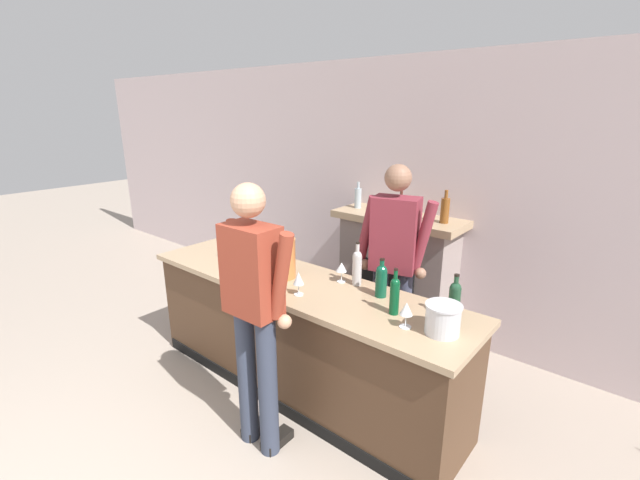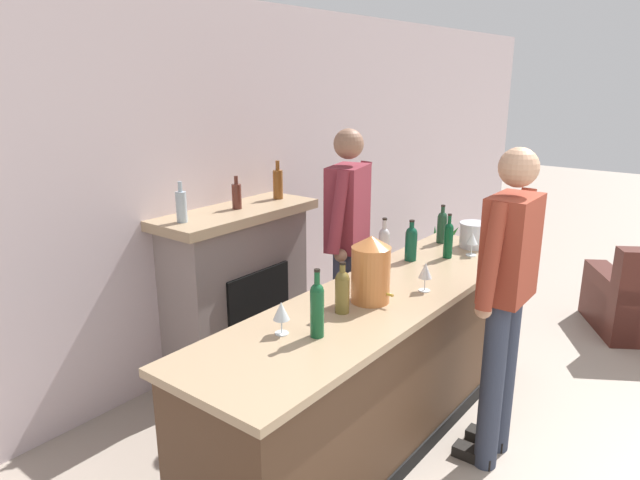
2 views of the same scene
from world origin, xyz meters
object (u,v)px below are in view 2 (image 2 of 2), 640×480
(potted_plant_corner, at_px, (444,258))
(wine_glass_back_row, at_px, (281,312))
(wine_bottle_merlot_tall, at_px, (442,226))
(wine_glass_front_left, at_px, (378,256))
(wine_bottle_port_short, at_px, (317,307))
(ice_bucket_steel, at_px, (474,235))
(wine_bottle_cabernet_heavy, at_px, (342,290))
(wine_glass_near_bucket, at_px, (472,240))
(wine_bottle_riesling_slim, at_px, (384,246))
(wine_glass_by_dispenser, at_px, (425,271))
(person_customer, at_px, (505,296))
(wine_bottle_burgundy_dark, at_px, (411,242))
(wine_bottle_rose_blush, at_px, (448,239))
(person_bartender, at_px, (348,244))
(copper_dispenser, at_px, (371,269))
(fireplace_stone, at_px, (238,287))

(potted_plant_corner, bearing_deg, wine_glass_back_row, -166.72)
(wine_bottle_merlot_tall, distance_m, wine_glass_front_left, 0.91)
(wine_bottle_port_short, xyz_separation_m, wine_glass_back_row, (-0.09, 0.16, -0.04))
(ice_bucket_steel, distance_m, wine_glass_front_left, 0.98)
(wine_bottle_cabernet_heavy, height_order, wine_glass_near_bucket, wine_bottle_cabernet_heavy)
(potted_plant_corner, height_order, wine_bottle_riesling_slim, wine_bottle_riesling_slim)
(ice_bucket_steel, xyz_separation_m, wine_bottle_cabernet_heavy, (-1.60, 0.06, 0.04))
(wine_glass_by_dispenser, bearing_deg, person_customer, -84.05)
(wine_bottle_burgundy_dark, distance_m, wine_bottle_riesling_slim, 0.26)
(wine_bottle_burgundy_dark, relative_size, wine_bottle_rose_blush, 0.91)
(person_bartender, relative_size, copper_dispenser, 4.78)
(wine_bottle_port_short, height_order, wine_glass_by_dispenser, wine_bottle_port_short)
(wine_bottle_cabernet_heavy, height_order, wine_bottle_riesling_slim, wine_bottle_riesling_slim)
(potted_plant_corner, bearing_deg, wine_glass_near_bucket, -149.83)
(wine_bottle_rose_blush, bearing_deg, wine_bottle_cabernet_heavy, 179.06)
(wine_bottle_rose_blush, bearing_deg, wine_bottle_merlot_tall, 32.84)
(copper_dispenser, xyz_separation_m, wine_bottle_riesling_slim, (0.55, 0.25, -0.04))
(wine_glass_front_left, bearing_deg, wine_glass_by_dispenser, -103.44)
(wine_glass_front_left, bearing_deg, fireplace_stone, 97.77)
(person_customer, relative_size, wine_glass_back_row, 10.86)
(wine_bottle_burgundy_dark, height_order, wine_glass_back_row, wine_bottle_burgundy_dark)
(potted_plant_corner, xyz_separation_m, wine_bottle_merlot_tall, (-1.68, -0.75, 0.84))
(wine_bottle_port_short, height_order, wine_bottle_rose_blush, wine_bottle_port_short)
(copper_dispenser, xyz_separation_m, wine_bottle_port_short, (-0.54, -0.04, -0.04))
(fireplace_stone, height_order, wine_bottle_merlot_tall, fireplace_stone)
(copper_dispenser, height_order, wine_bottle_rose_blush, copper_dispenser)
(potted_plant_corner, distance_m, person_customer, 3.18)
(ice_bucket_steel, distance_m, wine_glass_back_row, 2.01)
(wine_bottle_port_short, xyz_separation_m, wine_bottle_burgundy_dark, (1.35, 0.23, -0.02))
(potted_plant_corner, distance_m, wine_glass_front_left, 2.82)
(wine_bottle_cabernet_heavy, bearing_deg, ice_bucket_steel, -2.13)
(wine_glass_back_row, bearing_deg, person_customer, -36.57)
(wine_bottle_cabernet_heavy, relative_size, wine_bottle_merlot_tall, 0.97)
(potted_plant_corner, height_order, wine_bottle_port_short, wine_bottle_port_short)
(wine_bottle_port_short, relative_size, wine_glass_back_row, 2.06)
(wine_glass_near_bucket, bearing_deg, wine_glass_front_left, 156.46)
(wine_bottle_burgundy_dark, bearing_deg, wine_glass_by_dispenser, -142.66)
(person_bartender, bearing_deg, wine_bottle_burgundy_dark, -70.55)
(fireplace_stone, relative_size, wine_glass_front_left, 9.77)
(wine_bottle_cabernet_heavy, bearing_deg, person_customer, -47.78)
(ice_bucket_steel, bearing_deg, wine_bottle_cabernet_heavy, 177.87)
(person_bartender, xyz_separation_m, copper_dispenser, (-0.66, -0.62, 0.12))
(potted_plant_corner, height_order, copper_dispenser, copper_dispenser)
(ice_bucket_steel, relative_size, wine_bottle_cabernet_heavy, 0.77)
(person_bartender, relative_size, wine_bottle_cabernet_heavy, 6.48)
(wine_glass_by_dispenser, bearing_deg, wine_glass_near_bucket, 4.68)
(fireplace_stone, bearing_deg, potted_plant_corner, -8.24)
(ice_bucket_steel, distance_m, wine_bottle_merlot_tall, 0.25)
(wine_bottle_merlot_tall, relative_size, wine_glass_by_dispenser, 1.68)
(copper_dispenser, distance_m, wine_bottle_riesling_slim, 0.61)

